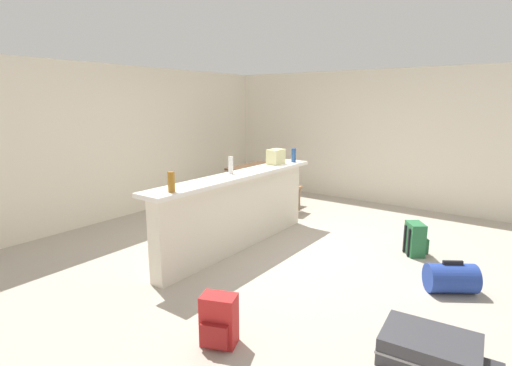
% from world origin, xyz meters
% --- Properties ---
extents(ground_plane, '(13.00, 13.00, 0.05)m').
position_xyz_m(ground_plane, '(0.00, 0.00, -0.03)').
color(ground_plane, '#ADA393').
extents(wall_back, '(6.60, 0.10, 2.50)m').
position_xyz_m(wall_back, '(0.00, 3.05, 1.25)').
color(wall_back, silver).
rests_on(wall_back, ground_plane).
extents(wall_right, '(0.10, 6.00, 2.50)m').
position_xyz_m(wall_right, '(3.05, 0.30, 1.25)').
color(wall_right, silver).
rests_on(wall_right, ground_plane).
extents(partition_half_wall, '(2.80, 0.20, 0.96)m').
position_xyz_m(partition_half_wall, '(-0.41, 0.49, 0.48)').
color(partition_half_wall, silver).
rests_on(partition_half_wall, ground_plane).
extents(bar_countertop, '(2.96, 0.40, 0.05)m').
position_xyz_m(bar_countertop, '(-0.41, 0.49, 0.98)').
color(bar_countertop, white).
rests_on(bar_countertop, partition_half_wall).
extents(bottle_amber, '(0.07, 0.07, 0.21)m').
position_xyz_m(bottle_amber, '(-1.62, 0.40, 1.11)').
color(bottle_amber, '#9E661E').
rests_on(bottle_amber, bar_countertop).
extents(bottle_white, '(0.07, 0.07, 0.22)m').
position_xyz_m(bottle_white, '(-0.46, 0.58, 1.12)').
color(bottle_white, silver).
rests_on(bottle_white, bar_countertop).
extents(bottle_blue, '(0.07, 0.07, 0.21)m').
position_xyz_m(bottle_blue, '(0.86, 0.42, 1.11)').
color(bottle_blue, '#284C89').
rests_on(bottle_blue, bar_countertop).
extents(grocery_bag, '(0.26, 0.18, 0.22)m').
position_xyz_m(grocery_bag, '(0.54, 0.54, 1.12)').
color(grocery_bag, beige).
rests_on(grocery_bag, bar_countertop).
extents(dining_table, '(1.10, 0.80, 0.74)m').
position_xyz_m(dining_table, '(1.54, 1.53, 0.65)').
color(dining_table, '#4C331E').
rests_on(dining_table, ground_plane).
extents(dining_chair_near_partition, '(0.44, 0.44, 0.93)m').
position_xyz_m(dining_chair_near_partition, '(1.45, 0.97, 0.52)').
color(dining_chair_near_partition, '#9E754C').
rests_on(dining_chair_near_partition, ground_plane).
extents(suitcase_flat_charcoal, '(0.55, 0.85, 0.22)m').
position_xyz_m(suitcase_flat_charcoal, '(-1.41, -2.13, 0.11)').
color(suitcase_flat_charcoal, '#38383D').
rests_on(suitcase_flat_charcoal, ground_plane).
extents(backpack_green, '(0.34, 0.33, 0.42)m').
position_xyz_m(backpack_green, '(0.73, -1.47, 0.20)').
color(backpack_green, '#286B3D').
rests_on(backpack_green, ground_plane).
extents(backpack_red, '(0.31, 0.33, 0.42)m').
position_xyz_m(backpack_red, '(-2.16, -0.71, 0.20)').
color(backpack_red, red).
rests_on(backpack_red, ground_plane).
extents(duffel_bag_blue, '(0.52, 0.57, 0.34)m').
position_xyz_m(duffel_bag_blue, '(-0.10, -2.04, 0.15)').
color(duffel_bag_blue, '#233D93').
rests_on(duffel_bag_blue, ground_plane).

